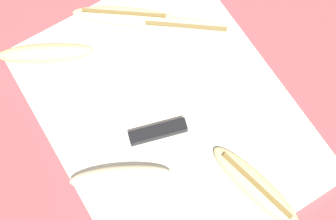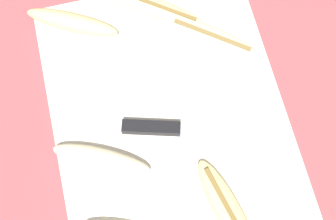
{
  "view_description": "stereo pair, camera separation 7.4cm",
  "coord_description": "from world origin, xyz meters",
  "px_view_note": "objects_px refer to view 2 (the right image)",
  "views": [
    {
      "loc": [
        0.2,
        -0.12,
        0.73
      ],
      "look_at": [
        0.0,
        0.0,
        0.02
      ],
      "focal_mm": 50.0,
      "sensor_mm": 36.0,
      "label": 1
    },
    {
      "loc": [
        0.23,
        -0.06,
        0.73
      ],
      "look_at": [
        0.0,
        0.0,
        0.02
      ],
      "focal_mm": 50.0,
      "sensor_mm": 36.0,
      "label": 2
    }
  ],
  "objects_px": {
    "knife": "(165,129)",
    "banana_golden_short": "(72,22)",
    "banana_bright_far": "(101,160)",
    "banana_cream_curved": "(212,37)",
    "banana_spotted_left": "(227,210)",
    "banana_ripe_center": "(157,8)"
  },
  "relations": [
    {
      "from": "banana_spotted_left",
      "to": "banana_bright_far",
      "type": "relative_size",
      "value": 1.13
    },
    {
      "from": "banana_spotted_left",
      "to": "knife",
      "type": "bearing_deg",
      "value": -157.41
    },
    {
      "from": "banana_spotted_left",
      "to": "banana_cream_curved",
      "type": "bearing_deg",
      "value": 169.23
    },
    {
      "from": "banana_golden_short",
      "to": "banana_cream_curved",
      "type": "bearing_deg",
      "value": 70.3
    },
    {
      "from": "banana_cream_curved",
      "to": "banana_bright_far",
      "type": "bearing_deg",
      "value": -53.41
    },
    {
      "from": "banana_golden_short",
      "to": "banana_spotted_left",
      "type": "bearing_deg",
      "value": 25.14
    },
    {
      "from": "banana_spotted_left",
      "to": "banana_bright_far",
      "type": "bearing_deg",
      "value": -125.23
    },
    {
      "from": "knife",
      "to": "banana_spotted_left",
      "type": "bearing_deg",
      "value": 38.83
    },
    {
      "from": "banana_bright_far",
      "to": "banana_cream_curved",
      "type": "bearing_deg",
      "value": 126.59
    },
    {
      "from": "knife",
      "to": "banana_golden_short",
      "type": "relative_size",
      "value": 1.37
    },
    {
      "from": "banana_cream_curved",
      "to": "banana_ripe_center",
      "type": "bearing_deg",
      "value": -134.82
    },
    {
      "from": "banana_ripe_center",
      "to": "banana_cream_curved",
      "type": "bearing_deg",
      "value": 45.18
    },
    {
      "from": "banana_ripe_center",
      "to": "banana_golden_short",
      "type": "bearing_deg",
      "value": -91.52
    },
    {
      "from": "knife",
      "to": "banana_golden_short",
      "type": "height_order",
      "value": "banana_golden_short"
    },
    {
      "from": "knife",
      "to": "banana_golden_short",
      "type": "distance_m",
      "value": 0.24
    },
    {
      "from": "banana_cream_curved",
      "to": "banana_bright_far",
      "type": "distance_m",
      "value": 0.28
    },
    {
      "from": "knife",
      "to": "banana_spotted_left",
      "type": "height_order",
      "value": "banana_spotted_left"
    },
    {
      "from": "banana_ripe_center",
      "to": "banana_spotted_left",
      "type": "xyz_separation_m",
      "value": [
        0.36,
        0.02,
        0.0
      ]
    },
    {
      "from": "banana_ripe_center",
      "to": "banana_cream_curved",
      "type": "relative_size",
      "value": 1.02
    },
    {
      "from": "banana_ripe_center",
      "to": "banana_spotted_left",
      "type": "distance_m",
      "value": 0.36
    },
    {
      "from": "knife",
      "to": "banana_bright_far",
      "type": "relative_size",
      "value": 1.4
    },
    {
      "from": "knife",
      "to": "banana_bright_far",
      "type": "xyz_separation_m",
      "value": [
        0.03,
        -0.11,
        0.01
      ]
    }
  ]
}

